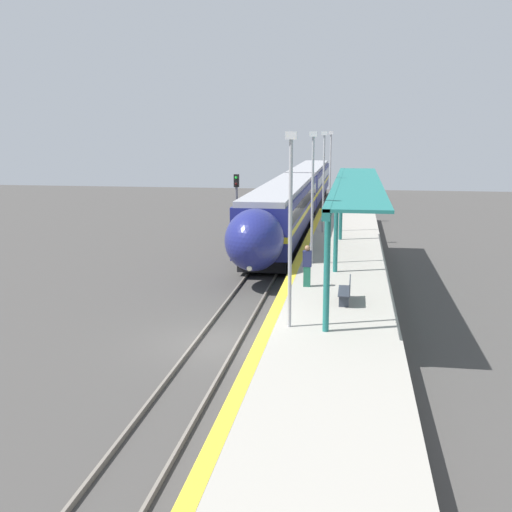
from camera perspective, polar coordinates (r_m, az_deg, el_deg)
name	(u,v)px	position (r m, az deg, el deg)	size (l,w,h in m)	color
ground_plane	(218,343)	(22.14, -3.42, -7.75)	(120.00, 120.00, 0.00)	#423F3D
rail_left	(197,340)	(22.28, -5.25, -7.46)	(0.08, 90.00, 0.15)	slate
rail_right	(238,342)	(21.98, -1.58, -7.67)	(0.08, 90.00, 0.15)	slate
train	(298,195)	(50.98, 3.74, 5.46)	(2.81, 47.76, 3.84)	black
platform_right	(331,336)	(21.55, 6.66, -7.10)	(4.43, 64.00, 0.90)	#9E998E
platform_bench	(347,290)	(23.91, 8.06, -3.00)	(0.44, 1.73, 0.89)	#2D333D
person_waiting	(307,265)	(26.09, 4.57, -0.82)	(0.36, 0.22, 1.71)	#1E604C
railway_signal	(237,209)	(35.61, -1.74, 4.23)	(0.28, 0.28, 4.80)	#59595E
lamppost_near	(290,219)	(20.20, 3.07, 3.28)	(0.36, 0.20, 6.23)	#9E9EA3
lamppost_mid	(312,190)	(30.34, 5.04, 5.85)	(0.36, 0.20, 6.23)	#9E9EA3
lamppost_far	(324,176)	(40.52, 6.03, 7.12)	(0.36, 0.20, 6.23)	#9E9EA3
lamppost_farthest	(330,167)	(50.72, 6.63, 7.89)	(0.36, 0.20, 6.23)	#9E9EA3
station_canopy	(350,187)	(28.58, 8.39, 6.10)	(2.02, 20.75, 4.08)	#1E6B66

